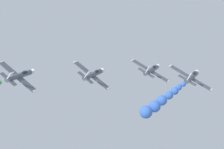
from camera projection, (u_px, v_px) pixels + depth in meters
The scene contains 5 objects.
airplane_lead at pixel (151, 70), 110.83m from camera, with size 8.62×10.35×4.78m.
airplane_left_inner at pixel (93, 74), 107.12m from camera, with size 8.02×10.35×5.80m.
airplane_right_inner at pixel (192, 77), 99.12m from camera, with size 8.63×10.35×4.77m.
smoke_trail_right_inner at pixel (159, 103), 83.47m from camera, with size 4.48×15.94×3.62m.
airplane_left_outer at pixel (19, 76), 99.99m from camera, with size 7.97×10.35×5.87m.
Camera 1 is at (35.49, -96.32, 103.55)m, focal length 80.20 mm.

